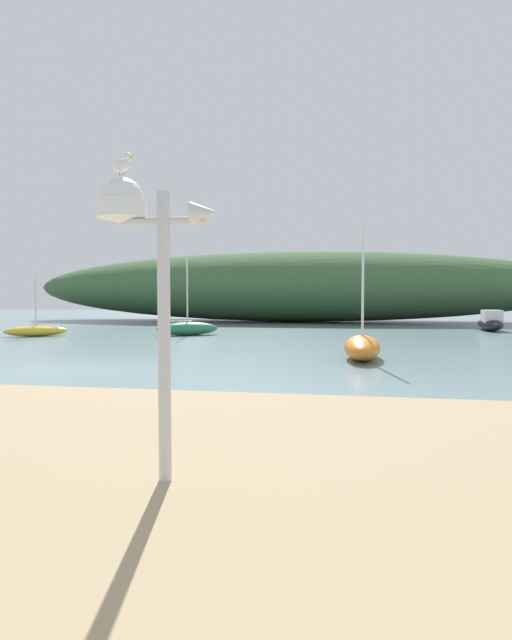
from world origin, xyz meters
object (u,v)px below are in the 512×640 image
Objects in this scene: sailboat_by_sandbar at (362,347)px; seagull_on_radar at (122,164)px; motorboat_far_left at (490,323)px; mast_structure at (139,236)px; sailboat_mid_channel at (36,331)px; sailboat_centre_water at (187,328)px.

seagull_on_radar is at bearing -103.09° from sailboat_by_sandbar.
seagull_on_radar is at bearing -111.73° from motorboat_far_left.
mast_structure is 0.69m from seagull_on_radar.
seagull_on_radar reaches higher than sailboat_mid_channel.
seagull_on_radar reaches higher than motorboat_far_left.
mast_structure is at bearing -111.45° from motorboat_far_left.
mast_structure is 0.72× the size of sailboat_centre_water.
sailboat_centre_water reaches higher than motorboat_far_left.
mast_structure reaches higher than sailboat_mid_channel.
mast_structure is 0.69× the size of sailboat_by_sandbar.
seagull_on_radar is 0.07× the size of motorboat_far_left.
seagull_on_radar is 28.54m from motorboat_far_left.
sailboat_by_sandbar reaches higher than seagull_on_radar.
motorboat_far_left is (10.52, 26.39, -2.71)m from seagull_on_radar.
mast_structure is at bearing -54.23° from sailboat_mid_channel.
sailboat_by_sandbar reaches higher than sailboat_centre_water.
mast_structure is 9.85× the size of seagull_on_radar.
sailboat_mid_channel is at bearing 156.82° from sailboat_by_sandbar.
motorboat_far_left is 0.99× the size of sailboat_by_sandbar.
seagull_on_radar is 0.07× the size of sailboat_centre_water.
sailboat_centre_water reaches higher than sailboat_mid_channel.
sailboat_centre_water is (-5.69, 20.00, -2.82)m from seagull_on_radar.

